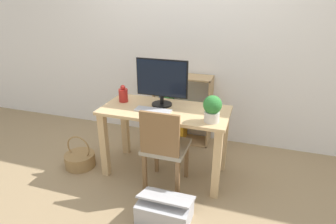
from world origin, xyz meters
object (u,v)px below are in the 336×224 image
vase (123,95)px  storage_box (165,210)px  monitor (162,80)px  bookshelf (175,114)px  chair (164,146)px  potted_plant (212,108)px  keyboard (153,110)px  basket (80,159)px

vase → storage_box: size_ratio=0.40×
vase → storage_box: 1.23m
monitor → storage_box: bearing=-69.5°
monitor → bookshelf: size_ratio=0.61×
chair → potted_plant: bearing=4.1°
monitor → potted_plant: bearing=-24.1°
keyboard → vase: size_ratio=1.96×
potted_plant → basket: bearing=-178.4°
keyboard → vase: (-0.39, 0.15, 0.07)m
basket → storage_box: basket is taller
monitor → basket: bearing=-161.7°
bookshelf → storage_box: bearing=-76.3°
monitor → chair: size_ratio=0.63×
basket → storage_box: bearing=-22.4°
keyboard → potted_plant: bearing=-6.2°
basket → bookshelf: bearing=49.7°
bookshelf → storage_box: 1.48m
vase → basket: bearing=-150.3°
vase → monitor: bearing=4.0°
basket → vase: bearing=29.7°
chair → bookshelf: bookshelf is taller
keyboard → bookshelf: (-0.03, 0.84, -0.39)m
keyboard → storage_box: size_ratio=0.78×
chair → storage_box: size_ratio=1.88×
keyboard → storage_box: bearing=-61.6°
chair → bookshelf: 1.03m
chair → bookshelf: size_ratio=0.97×
vase → potted_plant: (0.96, -0.22, 0.05)m
potted_plant → chair: bearing=-166.5°
monitor → keyboard: monitor is taller
potted_plant → monitor: bearing=155.9°
chair → storage_box: 0.56m
vase → bookshelf: vase is taller
keyboard → vase: vase is taller
chair → basket: chair is taller
basket → storage_box: (1.14, -0.47, 0.01)m
bookshelf → chair: bearing=-78.7°
monitor → vase: monitor is taller
chair → basket: size_ratio=2.28×
keyboard → basket: (-0.83, -0.10, -0.65)m
vase → storage_box: vase is taller
chair → bookshelf: (-0.20, 1.00, -0.11)m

